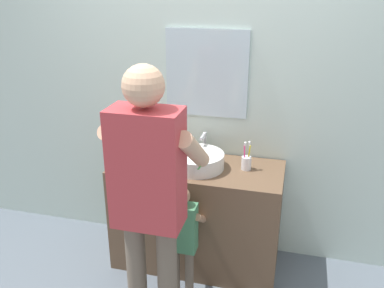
# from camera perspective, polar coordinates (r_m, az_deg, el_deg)

# --- Properties ---
(ground_plane) EXTENTS (14.00, 14.00, 0.00)m
(ground_plane) POSITION_cam_1_polar(r_m,az_deg,el_deg) (3.18, -0.72, -18.75)
(ground_plane) COLOR slate
(back_wall) EXTENTS (4.40, 0.10, 2.70)m
(back_wall) POSITION_cam_1_polar(r_m,az_deg,el_deg) (3.10, 2.22, 8.40)
(back_wall) COLOR silver
(back_wall) RESTS_ON ground
(vanity_cabinet) EXTENTS (1.23, 0.54, 0.81)m
(vanity_cabinet) POSITION_cam_1_polar(r_m,az_deg,el_deg) (3.18, 0.69, -9.75)
(vanity_cabinet) COLOR brown
(vanity_cabinet) RESTS_ON ground
(sink_basin) EXTENTS (0.39, 0.39, 0.11)m
(sink_basin) POSITION_cam_1_polar(r_m,az_deg,el_deg) (2.94, 0.64, -2.26)
(sink_basin) COLOR silver
(sink_basin) RESTS_ON vanity_cabinet
(faucet) EXTENTS (0.18, 0.14, 0.18)m
(faucet) POSITION_cam_1_polar(r_m,az_deg,el_deg) (3.14, 1.68, -0.16)
(faucet) COLOR #B7BABF
(faucet) RESTS_ON vanity_cabinet
(toothbrush_cup) EXTENTS (0.07, 0.07, 0.21)m
(toothbrush_cup) POSITION_cam_1_polar(r_m,az_deg,el_deg) (2.95, 7.48, -2.50)
(toothbrush_cup) COLOR silver
(toothbrush_cup) RESTS_ON vanity_cabinet
(soap_bottle) EXTENTS (0.06, 0.06, 0.16)m
(soap_bottle) POSITION_cam_1_polar(r_m,az_deg,el_deg) (3.07, -4.68, -1.10)
(soap_bottle) COLOR gold
(soap_bottle) RESTS_ON vanity_cabinet
(child_toddler) EXTENTS (0.26, 0.26, 0.85)m
(child_toddler) POSITION_cam_1_polar(r_m,az_deg,el_deg) (2.80, -1.33, -12.18)
(child_toddler) COLOR #6B5B4C
(child_toddler) RESTS_ON ground
(adult_parent) EXTENTS (0.52, 0.55, 1.69)m
(adult_parent) POSITION_cam_1_polar(r_m,az_deg,el_deg) (2.31, -5.96, -5.63)
(adult_parent) COLOR #6B5B4C
(adult_parent) RESTS_ON ground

